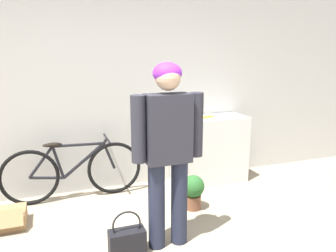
{
  "coord_description": "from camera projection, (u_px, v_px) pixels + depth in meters",
  "views": [
    {
      "loc": [
        -0.67,
        -1.89,
        1.77
      ],
      "look_at": [
        0.27,
        0.74,
        1.15
      ],
      "focal_mm": 35.0,
      "sensor_mm": 36.0,
      "label": 1
    }
  ],
  "objects": [
    {
      "name": "wall_back",
      "position": [
        107.0,
        90.0,
        4.17
      ],
      "size": [
        8.0,
        0.07,
        2.6
      ],
      "color": "silver",
      "rests_on": "ground_plane"
    },
    {
      "name": "side_shelf",
      "position": [
        210.0,
        149.0,
        4.54
      ],
      "size": [
        1.0,
        0.45,
        0.92
      ],
      "color": "white",
      "rests_on": "ground_plane"
    },
    {
      "name": "person",
      "position": [
        168.0,
        143.0,
        2.89
      ],
      "size": [
        0.66,
        0.24,
        1.7
      ],
      "rotation": [
        0.0,
        0.0,
        0.02
      ],
      "color": "#23283D",
      "rests_on": "ground_plane"
    },
    {
      "name": "bicycle",
      "position": [
        73.0,
        171.0,
        3.98
      ],
      "size": [
        1.68,
        0.46,
        0.75
      ],
      "rotation": [
        0.0,
        0.0,
        -0.0
      ],
      "color": "black",
      "rests_on": "ground_plane"
    },
    {
      "name": "banana",
      "position": [
        204.0,
        117.0,
        4.35
      ],
      "size": [
        0.3,
        0.09,
        0.04
      ],
      "color": "#EAD64C",
      "rests_on": "side_shelf"
    },
    {
      "name": "handbag",
      "position": [
        127.0,
        241.0,
        2.93
      ],
      "size": [
        0.32,
        0.16,
        0.41
      ],
      "color": "black",
      "rests_on": "ground_plane"
    },
    {
      "name": "cardboard_box",
      "position": [
        0.0,
        220.0,
        3.38
      ],
      "size": [
        0.5,
        0.39,
        0.23
      ],
      "color": "#A87F51",
      "rests_on": "ground_plane"
    },
    {
      "name": "potted_plant",
      "position": [
        193.0,
        190.0,
        3.76
      ],
      "size": [
        0.26,
        0.26,
        0.4
      ],
      "color": "brown",
      "rests_on": "ground_plane"
    }
  ]
}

